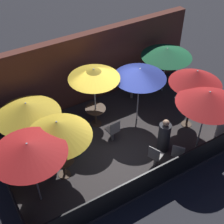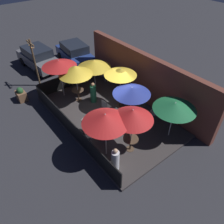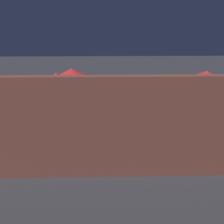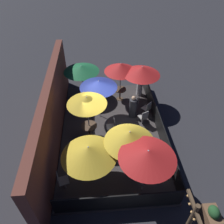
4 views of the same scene
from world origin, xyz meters
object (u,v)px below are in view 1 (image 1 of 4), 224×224
Objects in this scene: patio_chair_4 at (113,130)px; patron_1 at (75,141)px; patio_chair_1 at (14,122)px; patio_umbrella_5 at (28,149)px; patio_umbrella_2 at (57,129)px; patio_chair_2 at (155,155)px; patio_umbrella_7 at (27,109)px; patio_umbrella_4 at (167,52)px; patio_umbrella_6 at (209,98)px; patio_umbrella_0 at (196,77)px; dining_table_0 at (189,113)px; patron_2 at (221,129)px; dining_table_2 at (63,163)px; patio_chair_3 at (178,153)px; dining_table_1 at (96,112)px; patron_0 at (164,137)px; patio_chair_0 at (133,87)px; patio_umbrella_1 at (94,74)px; patio_umbrella_3 at (140,73)px.

patio_chair_4 is 1.44m from patron_1.
patio_umbrella_5 is at bearing -19.97° from patio_chair_1.
patio_umbrella_2 is 2.51× the size of patio_chair_2.
patio_umbrella_7 is at bearing 0.60° from patio_chair_1.
patio_umbrella_6 is at bearing -107.13° from patio_umbrella_4.
patio_umbrella_0 is 1.16× the size of patio_umbrella_7.
patron_2 is (0.40, -1.25, -0.01)m from dining_table_0.
dining_table_0 is (6.01, 0.28, -1.68)m from patio_umbrella_5.
patio_chair_1 is 3.60m from patio_chair_4.
patron_2 is at bearing -14.93° from dining_table_2.
patio_umbrella_6 is 2.02m from dining_table_0.
patron_2 is (5.41, -1.44, -1.51)m from patio_umbrella_2.
patio_umbrella_4 is 5.16m from patron_1.
patio_umbrella_4 is 1.57× the size of patron_1.
dining_table_2 is 0.78× the size of patio_chair_3.
patio_umbrella_4 is 2.62m from dining_table_0.
dining_table_2 is at bearing 98.25° from patio_chair_4.
dining_table_1 is at bearing 34.50° from patio_umbrella_5.
patio_chair_0 is at bearing -166.60° from patron_0.
patio_umbrella_4 is 1.97m from patio_chair_0.
patio_chair_2 is (0.66, -2.81, -1.78)m from patio_umbrella_1.
patio_umbrella_6 is 2.02m from patron_0.
patio_umbrella_0 is 1.04× the size of patio_umbrella_2.
patio_umbrella_2 is 1.49m from dining_table_2.
dining_table_0 is at bearing -2.20° from dining_table_2.
patron_2 is at bearing -37.34° from patio_chair_3.
patron_0 is (3.42, -0.73, -1.46)m from patio_umbrella_2.
patio_umbrella_3 reaches higher than patio_umbrella_4.
patron_2 is (3.36, -3.06, -0.04)m from dining_table_1.
patio_umbrella_5 is 6.70m from patron_2.
patio_umbrella_6 is 4.97m from dining_table_2.
patio_umbrella_5 is at bearing -149.74° from patron_1.
patio_umbrella_7 is at bearing 104.35° from dining_table_2.
dining_table_2 is at bearing -140.90° from patron_1.
patio_chair_2 is (3.43, -3.88, -0.01)m from patio_chair_1.
patio_umbrella_4 is at bearing 6.23° from patio_umbrella_1.
patron_1 is 1.07× the size of patron_2.
patio_umbrella_6 is 3.20× the size of dining_table_1.
patron_0 is 1.03× the size of patron_1.
patron_2 is (0.89, -0.18, -1.66)m from patio_umbrella_6.
dining_table_2 is 0.56× the size of patron_1.
dining_table_2 is 3.71m from patio_chair_3.
patio_chair_4 is 1.77m from patron_0.
patio_chair_4 is (0.10, -1.11, -0.07)m from dining_table_1.
dining_table_1 is 3.40m from patio_chair_3.
patio_chair_1 is (-5.72, 2.89, -1.66)m from patio_umbrella_0.
patio_umbrella_4 reaches higher than patio_chair_2.
patio_umbrella_0 is 1.84× the size of patron_1.
patio_chair_2 is at bearing -41.36° from patio_umbrella_7.
patio_umbrella_2 reaches higher than patron_2.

